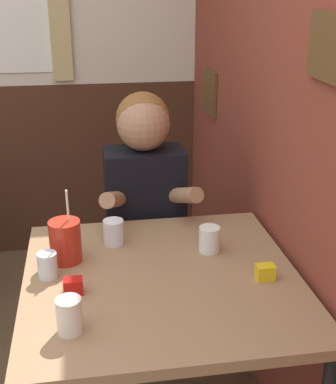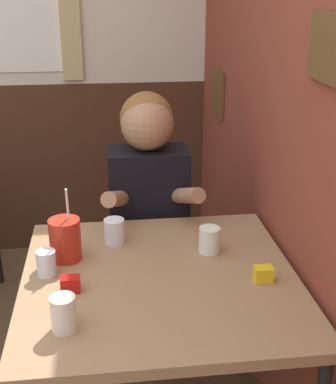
# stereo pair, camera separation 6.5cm
# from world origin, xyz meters

# --- Properties ---
(brick_wall_right) EXTENTS (0.08, 4.22, 2.70)m
(brick_wall_right) POSITION_xyz_m (1.14, 1.11, 1.35)
(brick_wall_right) COLOR brown
(brick_wall_right) RESTS_ON ground_plane
(back_wall) EXTENTS (5.22, 0.09, 2.70)m
(back_wall) POSITION_xyz_m (-0.01, 2.25, 1.36)
(back_wall) COLOR beige
(back_wall) RESTS_ON ground_plane
(main_table) EXTENTS (0.91, 0.91, 0.77)m
(main_table) POSITION_xyz_m (0.63, 0.44, 0.70)
(main_table) COLOR #93704C
(main_table) RESTS_ON ground_plane
(person_seated) EXTENTS (0.42, 0.42, 1.27)m
(person_seated) POSITION_xyz_m (0.65, 1.04, 0.68)
(person_seated) COLOR black
(person_seated) RESTS_ON ground_plane
(cocktail_pitcher) EXTENTS (0.11, 0.11, 0.27)m
(cocktail_pitcher) POSITION_xyz_m (0.32, 0.60, 0.85)
(cocktail_pitcher) COLOR #B22819
(cocktail_pitcher) RESTS_ON main_table
(glass_near_pitcher) EXTENTS (0.08, 0.08, 0.09)m
(glass_near_pitcher) POSITION_xyz_m (0.49, 0.70, 0.82)
(glass_near_pitcher) COLOR silver
(glass_near_pitcher) RESTS_ON main_table
(glass_center) EXTENTS (0.08, 0.08, 0.09)m
(glass_center) POSITION_xyz_m (0.83, 0.59, 0.82)
(glass_center) COLOR silver
(glass_center) RESTS_ON main_table
(glass_far_side) EXTENTS (0.07, 0.07, 0.10)m
(glass_far_side) POSITION_xyz_m (0.34, 0.18, 0.83)
(glass_far_side) COLOR silver
(glass_far_side) RESTS_ON main_table
(glass_by_brick) EXTENTS (0.06, 0.06, 0.09)m
(glass_by_brick) POSITION_xyz_m (0.26, 0.49, 0.82)
(glass_by_brick) COLOR silver
(glass_by_brick) RESTS_ON main_table
(condiment_ketchup) EXTENTS (0.06, 0.04, 0.05)m
(condiment_ketchup) POSITION_xyz_m (0.35, 0.38, 0.80)
(condiment_ketchup) COLOR #B7140F
(condiment_ketchup) RESTS_ON main_table
(condiment_mustard) EXTENTS (0.06, 0.04, 0.05)m
(condiment_mustard) POSITION_xyz_m (0.97, 0.37, 0.80)
(condiment_mustard) COLOR yellow
(condiment_mustard) RESTS_ON main_table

